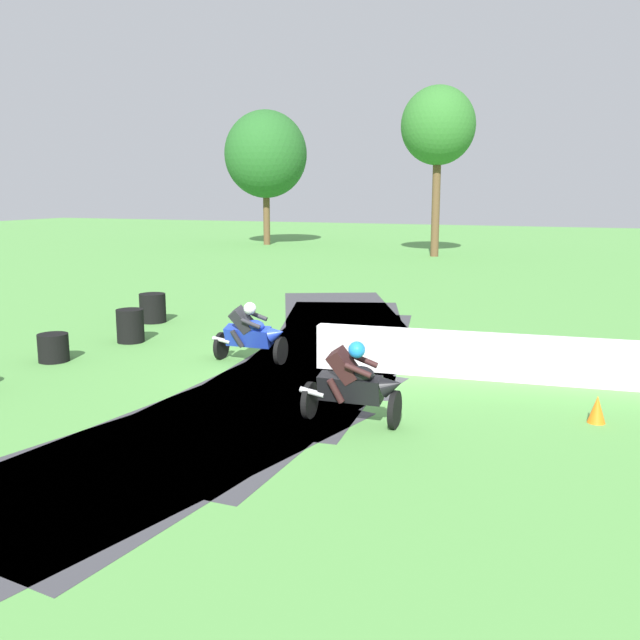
{
  "coord_description": "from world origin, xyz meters",
  "views": [
    {
      "loc": [
        5.29,
        -13.12,
        3.63
      ],
      "look_at": [
        -0.14,
        0.46,
        0.9
      ],
      "focal_mm": 39.34,
      "sensor_mm": 36.0,
      "label": 1
    }
  ],
  "objects": [
    {
      "name": "ground_plane",
      "position": [
        0.0,
        0.0,
        0.0
      ],
      "size": [
        120.0,
        120.0,
        0.0
      ],
      "primitive_type": "plane",
      "color": "#569947"
    },
    {
      "name": "track_asphalt",
      "position": [
        -0.56,
        -0.05,
        0.0
      ],
      "size": [
        7.07,
        21.5,
        0.01
      ],
      "color": "#3D3D42",
      "rests_on": "ground"
    },
    {
      "name": "safety_barrier",
      "position": [
        5.36,
        0.53,
        0.45
      ],
      "size": [
        10.72,
        1.35,
        0.9
      ],
      "primitive_type": "cube",
      "rotation": [
        0.0,
        0.0,
        -1.47
      ],
      "color": "white",
      "rests_on": "ground"
    },
    {
      "name": "motorcycle_lead_black",
      "position": [
        1.89,
        -3.18,
        0.65
      ],
      "size": [
        1.68,
        0.76,
        1.43
      ],
      "color": "black",
      "rests_on": "ground"
    },
    {
      "name": "motorcycle_chase_blue",
      "position": [
        -1.44,
        -0.21,
        0.64
      ],
      "size": [
        1.68,
        0.86,
        1.43
      ],
      "color": "black",
      "rests_on": "ground"
    },
    {
      "name": "tire_stack_mid_a",
      "position": [
        -5.44,
        -1.67,
        0.3
      ],
      "size": [
        0.64,
        0.64,
        0.6
      ],
      "color": "black",
      "rests_on": "ground"
    },
    {
      "name": "tire_stack_mid_b",
      "position": [
        -5.1,
        0.55,
        0.4
      ],
      "size": [
        0.65,
        0.65,
        0.8
      ],
      "color": "black",
      "rests_on": "ground"
    },
    {
      "name": "tire_stack_far",
      "position": [
        -6.12,
        2.91,
        0.4
      ],
      "size": [
        0.72,
        0.72,
        0.8
      ],
      "color": "black",
      "rests_on": "ground"
    },
    {
      "name": "traffic_cone",
      "position": [
        5.41,
        -1.66,
        0.22
      ],
      "size": [
        0.28,
        0.28,
        0.44
      ],
      "primitive_type": "cone",
      "color": "orange",
      "rests_on": "ground"
    },
    {
      "name": "tree_far_left",
      "position": [
        -15.44,
        29.15,
        5.88
      ],
      "size": [
        5.38,
        5.38,
        8.72
      ],
      "color": "brown",
      "rests_on": "ground"
    },
    {
      "name": "tree_far_right",
      "position": [
        -3.19,
        25.04,
        6.92
      ],
      "size": [
        3.97,
        3.97,
        9.07
      ],
      "color": "brown",
      "rests_on": "ground"
    }
  ]
}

